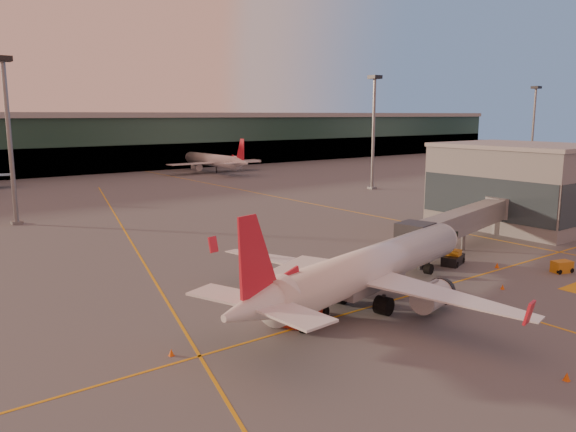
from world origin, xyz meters
TOP-DOWN VIEW (x-y plane):
  - ground at (0.00, 0.00)m, footprint 600.00×600.00m
  - taxi_markings at (-7.32, 44.49)m, footprint 100.12×173.00m
  - terminal at (0.00, 141.79)m, footprint 400.00×20.00m
  - gate_building at (41.93, 17.93)m, footprint 18.40×22.40m
  - mast_west_near at (-20.00, 66.00)m, footprint 2.40×2.40m
  - mast_east_near at (55.00, 62.00)m, footprint 2.40×2.40m
  - mast_east_far at (130.00, 66.00)m, footprint 2.40×2.40m
  - main_airplane at (-3.69, 5.39)m, footprint 34.09×31.01m
  - jet_bridge at (22.51, 13.37)m, footprint 29.38×9.72m
  - catering_truck at (-11.05, 5.75)m, footprint 6.90×5.03m
  - gpu_cart at (21.17, 0.25)m, footprint 2.45×1.86m
  - pushback_tug at (14.49, 9.49)m, footprint 3.74×2.77m
  - cone_nose at (17.19, 5.56)m, footprint 0.48×0.48m
  - cone_tail at (-22.28, 6.29)m, footprint 0.41×0.41m
  - cone_wing_right at (-3.58, -12.72)m, footprint 0.46×0.46m
  - cone_fwd at (10.59, 0.75)m, footprint 0.40×0.40m

SIDE VIEW (x-z plane):
  - ground at x=0.00m, z-range 0.00..0.00m
  - taxi_markings at x=-7.32m, z-range 0.00..0.01m
  - cone_fwd at x=10.59m, z-range -0.01..0.50m
  - cone_tail at x=-22.28m, z-range -0.01..0.52m
  - cone_wing_right at x=-3.58m, z-range -0.01..0.57m
  - cone_nose at x=17.19m, z-range -0.01..0.59m
  - gpu_cart at x=21.17m, z-range -0.02..1.26m
  - pushback_tug at x=14.49m, z-range -0.16..1.56m
  - catering_truck at x=-11.05m, z-range 0.34..5.25m
  - main_airplane at x=-3.69m, z-range -1.82..8.57m
  - jet_bridge at x=22.51m, z-range 0.96..6.33m
  - gate_building at x=41.93m, z-range -0.01..12.59m
  - terminal at x=0.00m, z-range -0.04..17.56m
  - mast_west_near at x=-20.00m, z-range 2.06..27.66m
  - mast_east_near at x=55.00m, z-range 2.06..27.66m
  - mast_east_far at x=130.00m, z-range 2.06..27.66m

